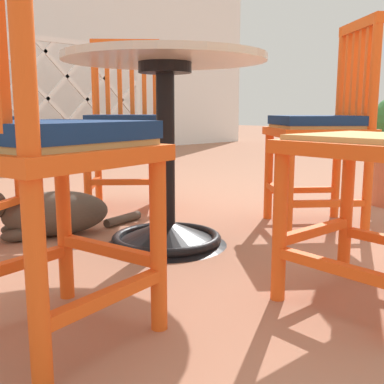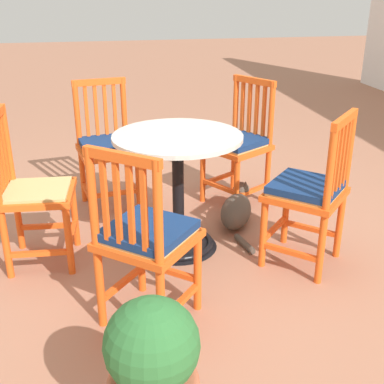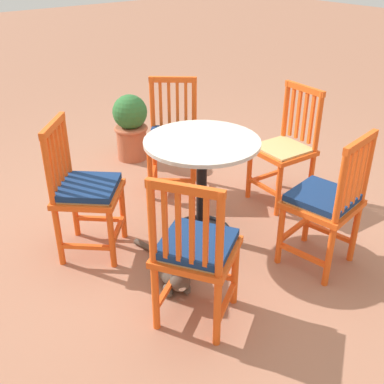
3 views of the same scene
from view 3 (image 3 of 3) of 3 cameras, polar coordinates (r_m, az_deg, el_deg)
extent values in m
plane|color=#A36B51|center=(3.44, -1.35, -4.58)|extent=(24.00, 24.00, 0.00)
cone|color=black|center=(3.36, 1.11, -4.49)|extent=(0.48, 0.48, 0.10)
torus|color=black|center=(3.37, 1.11, -4.84)|extent=(0.44, 0.44, 0.04)
cylinder|color=black|center=(3.19, 1.16, 0.37)|extent=(0.07, 0.07, 0.66)
cylinder|color=black|center=(3.06, 1.22, 5.53)|extent=(0.20, 0.20, 0.04)
cylinder|color=beige|center=(3.05, 1.23, 6.09)|extent=(0.76, 0.76, 0.02)
cylinder|color=#EA5619|center=(3.72, 0.12, 2.12)|extent=(0.04, 0.04, 0.45)
cylinder|color=#EA5619|center=(3.74, -5.09, 2.18)|extent=(0.04, 0.04, 0.45)
cylinder|color=#EA5619|center=(3.94, 0.27, 7.32)|extent=(0.04, 0.04, 0.91)
cylinder|color=#EA5619|center=(3.96, -4.70, 7.35)|extent=(0.04, 0.04, 0.91)
cube|color=#EA5619|center=(3.91, 0.19, 2.11)|extent=(0.28, 0.24, 0.03)
cube|color=#EA5619|center=(3.93, -4.77, 2.17)|extent=(0.28, 0.24, 0.03)
cube|color=#EA5619|center=(3.75, -2.48, 1.40)|extent=(0.24, 0.28, 0.03)
cube|color=#EA5619|center=(3.80, -2.38, 6.09)|extent=(0.56, 0.56, 0.04)
cube|color=tan|center=(3.79, -2.39, 6.40)|extent=(0.49, 0.49, 0.02)
cube|color=#EA5619|center=(3.86, -0.75, 10.45)|extent=(0.03, 0.03, 0.39)
cube|color=#EA5619|center=(3.87, -1.77, 10.45)|extent=(0.03, 0.03, 0.39)
cube|color=#EA5619|center=(3.87, -2.79, 10.45)|extent=(0.03, 0.03, 0.39)
cube|color=#EA5619|center=(3.88, -3.81, 10.45)|extent=(0.03, 0.03, 0.39)
cube|color=#EA5619|center=(3.81, -2.35, 13.46)|extent=(0.27, 0.31, 0.04)
cube|color=navy|center=(3.78, -2.40, 6.82)|extent=(0.51, 0.51, 0.04)
cylinder|color=#EA5619|center=(3.28, -8.40, -2.08)|extent=(0.04, 0.04, 0.45)
cylinder|color=#EA5619|center=(3.00, -9.73, -5.37)|extent=(0.04, 0.04, 0.45)
cylinder|color=#EA5619|center=(3.26, -14.52, 1.68)|extent=(0.04, 0.04, 0.91)
cylinder|color=#EA5619|center=(2.98, -16.44, -1.28)|extent=(0.04, 0.04, 0.91)
cube|color=#EA5619|center=(3.37, -11.13, -3.19)|extent=(0.25, 0.27, 0.03)
cube|color=#EA5619|center=(3.10, -12.68, -6.48)|extent=(0.25, 0.27, 0.03)
cube|color=#EA5619|center=(3.17, -8.96, -4.49)|extent=(0.27, 0.25, 0.03)
cube|color=#EA5619|center=(3.08, -12.40, -0.22)|extent=(0.57, 0.57, 0.04)
cube|color=tan|center=(3.07, -12.45, 0.14)|extent=(0.49, 0.49, 0.02)
cube|color=#EA5619|center=(3.11, -15.39, 4.80)|extent=(0.03, 0.03, 0.39)
cube|color=#EA5619|center=(3.06, -15.78, 4.28)|extent=(0.03, 0.03, 0.39)
cube|color=#EA5619|center=(3.00, -16.19, 3.75)|extent=(0.03, 0.03, 0.39)
cube|color=#EA5619|center=(2.94, -16.61, 3.19)|extent=(0.03, 0.03, 0.39)
cube|color=#EA5619|center=(2.95, -16.53, 7.73)|extent=(0.30, 0.28, 0.04)
cube|color=navy|center=(3.06, -12.50, 0.63)|extent=(0.51, 0.51, 0.04)
cylinder|color=#EA5619|center=(2.78, -1.61, -8.05)|extent=(0.04, 0.04, 0.45)
cylinder|color=#EA5619|center=(2.70, 5.23, -9.48)|extent=(0.04, 0.04, 0.45)
cylinder|color=#EA5619|center=(2.39, -4.66, -8.18)|extent=(0.04, 0.04, 0.91)
cylinder|color=#EA5619|center=(2.30, 3.24, -9.91)|extent=(0.04, 0.04, 0.91)
cube|color=#EA5619|center=(2.71, -2.91, -11.51)|extent=(0.20, 0.30, 0.03)
cube|color=#EA5619|center=(2.62, 4.15, -13.11)|extent=(0.20, 0.30, 0.03)
cube|color=#EA5619|center=(2.77, 1.73, -9.67)|extent=(0.30, 0.20, 0.03)
cube|color=#EA5619|center=(2.48, 0.59, -7.21)|extent=(0.55, 0.55, 0.04)
cube|color=tan|center=(2.47, 0.59, -6.80)|extent=(0.48, 0.48, 0.02)
cube|color=#EA5619|center=(2.24, -3.29, -3.94)|extent=(0.03, 0.03, 0.39)
cube|color=#EA5619|center=(2.22, -1.66, -4.26)|extent=(0.03, 0.03, 0.39)
cube|color=#EA5619|center=(2.20, -0.01, -4.59)|extent=(0.03, 0.03, 0.39)
cube|color=#EA5619|center=(2.18, 1.68, -4.91)|extent=(0.03, 0.03, 0.39)
cube|color=#EA5619|center=(2.10, -0.88, 0.39)|extent=(0.34, 0.23, 0.04)
cube|color=navy|center=(2.45, 0.59, -6.23)|extent=(0.50, 0.50, 0.04)
cylinder|color=#EA5619|center=(3.05, 10.66, -4.90)|extent=(0.04, 0.04, 0.45)
cylinder|color=#EA5619|center=(3.31, 13.84, -2.43)|extent=(0.04, 0.04, 0.45)
cylinder|color=#EA5619|center=(2.80, 16.92, -3.44)|extent=(0.04, 0.04, 0.91)
cylinder|color=#EA5619|center=(3.08, 19.79, -0.88)|extent=(0.04, 0.04, 0.91)
cube|color=#EA5619|center=(3.03, 13.23, -7.39)|extent=(0.34, 0.08, 0.03)
cube|color=#EA5619|center=(3.29, 16.23, -4.70)|extent=(0.34, 0.08, 0.03)
cube|color=#EA5619|center=(3.20, 12.21, -4.45)|extent=(0.08, 0.34, 0.03)
cube|color=#EA5619|center=(3.01, 15.47, -1.40)|extent=(0.46, 0.46, 0.04)
cube|color=tan|center=(3.00, 15.53, -1.03)|extent=(0.40, 0.40, 0.02)
cube|color=#EA5619|center=(2.75, 18.22, 1.12)|extent=(0.02, 0.03, 0.39)
cube|color=#EA5619|center=(2.81, 18.82, 1.59)|extent=(0.02, 0.03, 0.39)
cube|color=#EA5619|center=(2.87, 19.40, 2.04)|extent=(0.02, 0.03, 0.39)
cube|color=#EA5619|center=(2.92, 19.95, 2.47)|extent=(0.02, 0.03, 0.39)
cube|color=#EA5619|center=(2.75, 19.80, 5.72)|extent=(0.09, 0.38, 0.04)
cube|color=navy|center=(2.98, 15.60, -0.53)|extent=(0.41, 0.41, 0.04)
cylinder|color=#EA5619|center=(3.57, 10.47, 0.37)|extent=(0.04, 0.04, 0.45)
cylinder|color=#EA5619|center=(3.79, 6.95, 2.39)|extent=(0.04, 0.04, 0.45)
cylinder|color=#EA5619|center=(3.70, 14.62, 4.91)|extent=(0.04, 0.04, 0.91)
cylinder|color=#EA5619|center=(3.91, 10.97, 6.63)|extent=(0.04, 0.04, 0.91)
cube|color=#EA5619|center=(3.72, 12.26, -0.09)|extent=(0.05, 0.34, 0.03)
cube|color=#EA5619|center=(3.93, 8.76, 1.88)|extent=(0.05, 0.34, 0.03)
cube|color=#EA5619|center=(3.70, 8.60, 0.65)|extent=(0.34, 0.05, 0.03)
cube|color=#EA5619|center=(3.70, 10.86, 4.94)|extent=(0.43, 0.43, 0.04)
cube|color=tan|center=(3.69, 10.89, 5.25)|extent=(0.37, 0.37, 0.02)
cube|color=#EA5619|center=(3.66, 14.26, 8.51)|extent=(0.03, 0.02, 0.39)
cube|color=#EA5619|center=(3.70, 13.49, 8.83)|extent=(0.03, 0.02, 0.39)
cube|color=#EA5619|center=(3.74, 12.74, 9.14)|extent=(0.03, 0.02, 0.39)
cube|color=#EA5619|center=(3.79, 12.00, 9.45)|extent=(0.03, 0.02, 0.39)
cube|color=#EA5619|center=(3.66, 13.48, 12.08)|extent=(0.38, 0.06, 0.04)
ellipsoid|color=#4C4238|center=(2.96, -2.58, -8.58)|extent=(0.48, 0.36, 0.19)
ellipsoid|color=silver|center=(2.89, -2.14, -9.90)|extent=(0.23, 0.21, 0.14)
sphere|color=#4C4238|center=(2.74, -1.46, -10.73)|extent=(0.12, 0.12, 0.12)
ellipsoid|color=silver|center=(2.71, -1.25, -11.47)|extent=(0.06, 0.07, 0.04)
cone|color=#4C4238|center=(2.72, -0.87, -9.59)|extent=(0.04, 0.04, 0.04)
cone|color=#4C4238|center=(2.71, -2.21, -9.80)|extent=(0.04, 0.04, 0.04)
ellipsoid|color=#4C4238|center=(2.89, -0.75, -11.40)|extent=(0.13, 0.10, 0.05)
ellipsoid|color=#4C4238|center=(2.87, -2.92, -11.74)|extent=(0.13, 0.10, 0.05)
cylinder|color=#4C4238|center=(3.24, -5.47, -6.64)|extent=(0.22, 0.08, 0.04)
cylinder|color=#B25B3D|center=(4.53, -7.29, 5.99)|extent=(0.28, 0.28, 0.32)
torus|color=#B25B3D|center=(4.48, -7.40, 7.64)|extent=(0.32, 0.32, 0.04)
sphere|color=#2D6B33|center=(4.42, -7.53, 9.58)|extent=(0.32, 0.32, 0.32)
camera|label=1|loc=(3.55, 31.62, 1.66)|focal=43.67mm
camera|label=2|loc=(5.41, -15.09, 24.18)|focal=46.81mm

